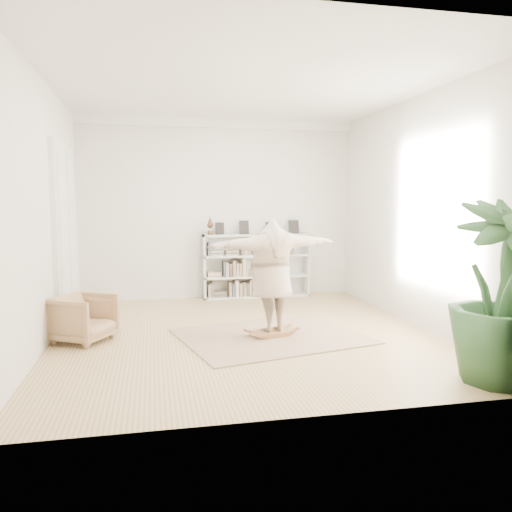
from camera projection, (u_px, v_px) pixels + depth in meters
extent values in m
plane|color=#97794E|center=(246.00, 333.00, 7.42)|extent=(6.00, 6.00, 0.00)
plane|color=silver|center=(219.00, 209.00, 10.15)|extent=(5.50, 0.00, 5.50)
plane|color=silver|center=(309.00, 217.00, 4.31)|extent=(5.50, 0.00, 5.50)
plane|color=silver|center=(44.00, 213.00, 6.68)|extent=(0.00, 6.00, 6.00)
plane|color=silver|center=(418.00, 211.00, 7.79)|extent=(0.00, 6.00, 6.00)
plane|color=white|center=(245.00, 84.00, 7.05)|extent=(6.00, 6.00, 0.00)
cube|color=white|center=(218.00, 123.00, 9.92)|extent=(5.50, 0.12, 0.18)
cube|color=white|center=(65.00, 236.00, 7.99)|extent=(0.08, 1.78, 2.92)
cube|color=silver|center=(62.00, 238.00, 7.61)|extent=(0.06, 0.78, 2.80)
cube|color=silver|center=(70.00, 235.00, 8.39)|extent=(0.06, 0.78, 2.80)
cube|color=silver|center=(204.00, 267.00, 10.02)|extent=(0.04, 0.35, 1.30)
cube|color=silver|center=(307.00, 264.00, 10.46)|extent=(0.04, 0.35, 1.30)
cube|color=silver|center=(255.00, 265.00, 10.39)|extent=(2.20, 0.04, 1.30)
cube|color=silver|center=(257.00, 296.00, 10.30)|extent=(2.20, 0.35, 0.04)
cube|color=silver|center=(257.00, 276.00, 10.26)|extent=(2.20, 0.35, 0.04)
cube|color=silver|center=(257.00, 256.00, 10.21)|extent=(2.20, 0.35, 0.04)
cube|color=silver|center=(257.00, 235.00, 10.17)|extent=(2.20, 0.35, 0.04)
cube|color=black|center=(220.00, 228.00, 10.05)|extent=(0.18, 0.07, 0.24)
cube|color=black|center=(244.00, 228.00, 10.15)|extent=(0.18, 0.07, 0.24)
cube|color=black|center=(270.00, 228.00, 10.27)|extent=(0.18, 0.07, 0.24)
cube|color=black|center=(294.00, 228.00, 10.37)|extent=(0.18, 0.07, 0.24)
imported|color=tan|center=(83.00, 318.00, 6.92)|extent=(0.99, 0.98, 0.66)
cube|color=tan|center=(271.00, 336.00, 7.21)|extent=(2.89, 2.52, 0.02)
cube|color=#975F3C|center=(271.00, 331.00, 7.20)|extent=(0.59, 0.43, 0.03)
cube|color=#975F3C|center=(271.00, 334.00, 7.21)|extent=(0.37, 0.14, 0.04)
cube|color=#975F3C|center=(271.00, 334.00, 7.21)|extent=(0.37, 0.14, 0.04)
cube|color=#975F3C|center=(271.00, 331.00, 7.20)|extent=(0.22, 0.10, 0.11)
cube|color=#975F3C|center=(271.00, 331.00, 7.20)|extent=(0.22, 0.10, 0.11)
imported|color=#BEA78E|center=(272.00, 272.00, 7.11)|extent=(2.07, 0.99, 1.62)
imported|color=#264A25|center=(502.00, 292.00, 5.30)|extent=(1.17, 1.17, 1.98)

